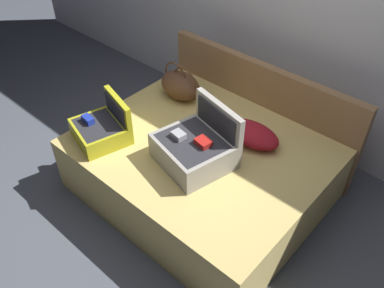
% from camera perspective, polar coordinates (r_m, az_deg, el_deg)
% --- Properties ---
extents(ground_plane, '(12.00, 12.00, 0.00)m').
position_cam_1_polar(ground_plane, '(3.48, -3.14, -10.09)').
color(ground_plane, '#4C515B').
extents(back_wall, '(8.00, 0.10, 2.60)m').
position_cam_1_polar(back_wall, '(3.80, 14.57, 18.06)').
color(back_wall, silver).
rests_on(back_wall, ground).
extents(bed, '(1.94, 1.57, 0.52)m').
position_cam_1_polar(bed, '(3.48, 1.29, -3.56)').
color(bed, tan).
rests_on(bed, ground).
extents(headboard, '(1.98, 0.08, 0.92)m').
position_cam_1_polar(headboard, '(3.88, 9.33, 4.98)').
color(headboard, olive).
rests_on(headboard, ground).
extents(hard_case_large, '(0.63, 0.60, 0.45)m').
position_cam_1_polar(hard_case_large, '(3.09, 0.49, -0.51)').
color(hard_case_large, gray).
rests_on(hard_case_large, bed).
extents(hard_case_medium, '(0.50, 0.49, 0.35)m').
position_cam_1_polar(hard_case_medium, '(3.40, -12.48, 2.12)').
color(hard_case_medium, gold).
rests_on(hard_case_medium, bed).
extents(duffel_bag, '(0.44, 0.32, 0.33)m').
position_cam_1_polar(duffel_bag, '(3.80, -1.64, 8.24)').
color(duffel_bag, brown).
rests_on(duffel_bag, bed).
extents(pillow_near_headboard, '(0.49, 0.29, 0.15)m').
position_cam_1_polar(pillow_near_headboard, '(3.34, 8.34, 1.38)').
color(pillow_near_headboard, maroon).
rests_on(pillow_near_headboard, bed).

